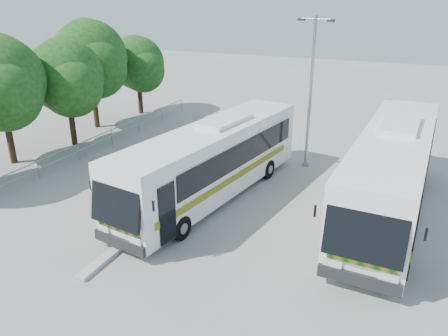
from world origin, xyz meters
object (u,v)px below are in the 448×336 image
at_px(coach_main, 212,160).
at_px(tree_far_c, 67,76).
at_px(lamppost, 311,87).
at_px(coach_adjacent, 391,170).
at_px(tree_far_b, 0,81).
at_px(tree_far_d, 91,58).
at_px(tree_far_e, 138,63).

bearing_deg(coach_main, tree_far_c, 172.07).
bearing_deg(lamppost, coach_adjacent, -27.20).
height_order(tree_far_b, lamppost, lamppost).
relative_size(tree_far_d, tree_far_e, 1.24).
relative_size(tree_far_c, coach_main, 0.53).
bearing_deg(tree_far_e, tree_far_b, -91.83).
bearing_deg(coach_main, coach_adjacent, 21.28).
bearing_deg(coach_adjacent, coach_main, -164.95).
height_order(tree_far_b, coach_main, tree_far_b).
distance_m(tree_far_d, lamppost, 15.39).
bearing_deg(lamppost, coach_main, -103.37).
height_order(tree_far_c, coach_main, tree_far_c).
bearing_deg(coach_main, tree_far_e, 144.26).
bearing_deg(tree_far_d, coach_adjacent, -15.68).
bearing_deg(tree_far_d, tree_far_e, 81.37).
xyz_separation_m(tree_far_e, coach_main, (11.62, -11.66, -2.06)).
bearing_deg(coach_main, tree_far_d, 159.16).
distance_m(tree_far_d, coach_main, 14.55).
xyz_separation_m(tree_far_b, tree_far_c, (0.89, 3.90, -0.31)).
xyz_separation_m(tree_far_d, coach_adjacent, (19.83, -5.57, -2.86)).
xyz_separation_m(tree_far_b, tree_far_e, (0.39, 12.10, -0.68)).
height_order(tree_far_c, coach_adjacent, tree_far_c).
bearing_deg(tree_far_c, coach_main, -17.27).
relative_size(coach_adjacent, lamppost, 1.65).
relative_size(tree_far_e, lamppost, 0.75).
bearing_deg(coach_main, tree_far_b, -168.54).
distance_m(tree_far_d, coach_adjacent, 20.79).
xyz_separation_m(tree_far_b, tree_far_d, (-0.30, 7.60, 0.25)).
xyz_separation_m(tree_far_b, coach_main, (12.01, 0.44, -2.74)).
bearing_deg(tree_far_b, tree_far_c, 77.09).
height_order(tree_far_e, coach_main, tree_far_e).
bearing_deg(tree_far_b, tree_far_d, 92.23).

